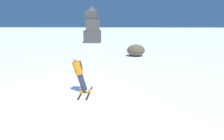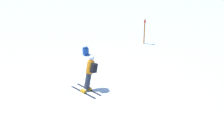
# 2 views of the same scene
# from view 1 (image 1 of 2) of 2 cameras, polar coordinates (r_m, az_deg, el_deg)

# --- Properties ---
(ground_plane) EXTENTS (300.00, 300.00, 0.00)m
(ground_plane) POSITION_cam_1_polar(r_m,az_deg,el_deg) (8.57, -16.01, -6.97)
(ground_plane) COLOR white
(skier) EXTENTS (1.29, 1.68, 1.78)m
(skier) POSITION_cam_1_polar(r_m,az_deg,el_deg) (8.05, -10.69, -0.74)
(skier) COLOR black
(skier) RESTS_ON ground
(rock_pillar) EXTENTS (2.67, 2.34, 5.86)m
(rock_pillar) POSITION_cam_1_polar(r_m,az_deg,el_deg) (30.09, -6.42, 13.53)
(rock_pillar) COLOR #4C4742
(rock_pillar) RESTS_ON ground
(exposed_boulder_0) EXTENTS (1.75, 1.49, 1.14)m
(exposed_boulder_0) POSITION_cam_1_polar(r_m,az_deg,el_deg) (17.48, 7.80, 6.38)
(exposed_boulder_0) COLOR brown
(exposed_boulder_0) RESTS_ON ground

